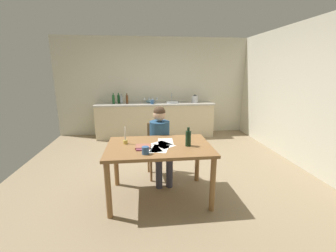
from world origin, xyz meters
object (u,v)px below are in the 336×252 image
object	(u,v)px
wine_bottle_on_table	(188,138)
wine_glass_near_sink	(157,98)
coffee_mug	(146,150)
book_magazine	(142,147)
book_cookery	(143,147)
bottle_vinegar	(119,99)
candlestick	(125,139)
teacup_on_counter	(152,102)
mixing_bowl	(149,101)
wine_glass_back_right	(144,98)
bottle_sauce	(127,99)
stovetop_kettle	(195,99)
wine_glass_back_left	(149,98)
chair_at_table	(159,146)
sink_unit	(172,102)
bottle_wine_red	(121,100)
bottle_oil	(113,99)
dining_table	(159,152)
wine_glass_by_kettle	(153,98)
person_seated	(160,139)

from	to	relation	value
wine_bottle_on_table	wine_glass_near_sink	distance (m)	3.23
coffee_mug	book_magazine	bearing A→B (deg)	102.07
book_cookery	bottle_vinegar	world-z (taller)	bottle_vinegar
book_cookery	candlestick	bearing A→B (deg)	147.25
wine_glass_near_sink	book_magazine	bearing A→B (deg)	-97.16
teacup_on_counter	wine_glass_near_sink	bearing A→B (deg)	64.76
book_magazine	mixing_bowl	size ratio (longest dim) A/B	1.28
wine_bottle_on_table	wine_glass_back_right	xyz separation A→B (m)	(-0.54, 3.22, 0.14)
bottle_sauce	mixing_bowl	xyz separation A→B (m)	(0.57, 0.08, -0.07)
stovetop_kettle	wine_glass_back_left	bearing A→B (deg)	172.99
wine_glass_near_sink	chair_at_table	bearing A→B (deg)	-93.02
chair_at_table	sink_unit	bearing A→B (deg)	77.15
bottle_wine_red	stovetop_kettle	distance (m)	1.95
chair_at_table	teacup_on_counter	size ratio (longest dim) A/B	6.90
wine_glass_near_sink	bottle_oil	bearing A→B (deg)	-171.46
bottle_sauce	candlestick	bearing A→B (deg)	-86.85
dining_table	bottle_vinegar	bearing A→B (deg)	105.15
coffee_mug	wine_glass_back_right	world-z (taller)	wine_glass_back_right
chair_at_table	wine_glass_by_kettle	bearing A→B (deg)	89.74
mixing_bowl	wine_glass_back_right	xyz separation A→B (m)	(-0.12, 0.09, 0.07)
person_seated	teacup_on_counter	world-z (taller)	person_seated
wine_glass_by_kettle	bottle_sauce	bearing A→B (deg)	-165.72
bottle_vinegar	mixing_bowl	distance (m)	0.80
bottle_vinegar	wine_glass_near_sink	size ratio (longest dim) A/B	1.77
bottle_sauce	mixing_bowl	bearing A→B (deg)	7.56
wine_bottle_on_table	bottle_oil	bearing A→B (deg)	113.65
dining_table	person_seated	size ratio (longest dim) A/B	1.16
wine_glass_back_right	wine_glass_near_sink	bearing A→B (deg)	0.00
person_seated	wine_glass_near_sink	distance (m)	2.63
dining_table	bottle_wine_red	distance (m)	3.14
book_magazine	wine_glass_by_kettle	size ratio (longest dim) A/B	1.50
chair_at_table	book_magazine	distance (m)	0.87
candlestick	book_cookery	xyz separation A→B (m)	(0.24, -0.18, -0.05)
book_magazine	wine_glass_by_kettle	xyz separation A→B (m)	(0.29, 3.24, 0.23)
wine_glass_by_kettle	teacup_on_counter	distance (m)	0.31
book_magazine	book_cookery	distance (m)	0.02
wine_glass_near_sink	wine_glass_back_left	world-z (taller)	same
person_seated	wine_glass_back_right	xyz separation A→B (m)	(-0.22, 2.60, 0.33)
bottle_oil	dining_table	bearing A→B (deg)	-72.28
bottle_wine_red	wine_glass_back_left	bearing A→B (deg)	10.31
wine_bottle_on_table	wine_glass_near_sink	world-z (taller)	wine_glass_near_sink
mixing_bowl	wine_glass_near_sink	xyz separation A→B (m)	(0.21, 0.09, 0.07)
book_cookery	bottle_oil	size ratio (longest dim) A/B	0.69
stovetop_kettle	wine_glass_back_right	xyz separation A→B (m)	(-1.35, 0.15, 0.01)
stovetop_kettle	mixing_bowl	bearing A→B (deg)	177.39
coffee_mug	wine_bottle_on_table	size ratio (longest dim) A/B	0.48
bottle_wine_red	stovetop_kettle	xyz separation A→B (m)	(1.95, -0.02, -0.00)
wine_glass_back_right	dining_table	bearing A→B (deg)	-87.09
chair_at_table	wine_bottle_on_table	world-z (taller)	wine_bottle_on_table
candlestick	bottle_sauce	size ratio (longest dim) A/B	0.90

